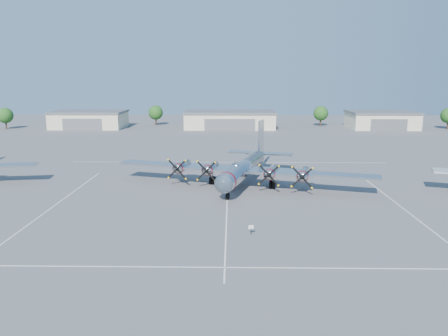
{
  "coord_description": "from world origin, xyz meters",
  "views": [
    {
      "loc": [
        0.54,
        -57.0,
        16.12
      ],
      "look_at": [
        -0.52,
        4.52,
        3.2
      ],
      "focal_mm": 35.0,
      "sensor_mm": 36.0,
      "label": 1
    }
  ],
  "objects_px": {
    "hangar_center": "(230,120)",
    "tree_far_west": "(5,116)",
    "tree_west": "(156,113)",
    "tree_east": "(321,113)",
    "main_bomber_b29": "(245,184)",
    "hangar_west": "(89,119)",
    "info_placard": "(251,228)",
    "hangar_east": "(381,120)"
  },
  "relations": [
    {
      "from": "tree_far_west",
      "to": "main_bomber_b29",
      "type": "bearing_deg",
      "value": -43.97
    },
    {
      "from": "hangar_center",
      "to": "tree_west",
      "type": "relative_size",
      "value": 4.31
    },
    {
      "from": "tree_west",
      "to": "info_placard",
      "type": "bearing_deg",
      "value": -75.15
    },
    {
      "from": "hangar_center",
      "to": "hangar_east",
      "type": "distance_m",
      "value": 48.0
    },
    {
      "from": "tree_far_west",
      "to": "tree_east",
      "type": "distance_m",
      "value": 100.5
    },
    {
      "from": "hangar_west",
      "to": "hangar_center",
      "type": "xyz_separation_m",
      "value": [
        45.0,
        -0.0,
        -0.0
      ]
    },
    {
      "from": "tree_far_west",
      "to": "main_bomber_b29",
      "type": "relative_size",
      "value": 0.17
    },
    {
      "from": "tree_west",
      "to": "main_bomber_b29",
      "type": "distance_m",
      "value": 86.64
    },
    {
      "from": "tree_east",
      "to": "hangar_east",
      "type": "bearing_deg",
      "value": -18.54
    },
    {
      "from": "hangar_center",
      "to": "tree_far_west",
      "type": "relative_size",
      "value": 4.31
    },
    {
      "from": "hangar_west",
      "to": "tree_far_west",
      "type": "distance_m",
      "value": 25.36
    },
    {
      "from": "hangar_east",
      "to": "tree_far_west",
      "type": "bearing_deg",
      "value": -178.08
    },
    {
      "from": "hangar_west",
      "to": "main_bomber_b29",
      "type": "relative_size",
      "value": 0.58
    },
    {
      "from": "tree_far_west",
      "to": "info_placard",
      "type": "height_order",
      "value": "tree_far_west"
    },
    {
      "from": "tree_east",
      "to": "main_bomber_b29",
      "type": "distance_m",
      "value": 84.69
    },
    {
      "from": "info_placard",
      "to": "tree_west",
      "type": "bearing_deg",
      "value": 90.38
    },
    {
      "from": "main_bomber_b29",
      "to": "info_placard",
      "type": "bearing_deg",
      "value": -74.03
    },
    {
      "from": "hangar_east",
      "to": "tree_west",
      "type": "xyz_separation_m",
      "value": [
        -73.0,
        8.04,
        1.51
      ]
    },
    {
      "from": "tree_west",
      "to": "info_placard",
      "type": "xyz_separation_m",
      "value": [
        27.6,
        -104.06,
        -3.47
      ]
    },
    {
      "from": "hangar_east",
      "to": "tree_west",
      "type": "relative_size",
      "value": 3.1
    },
    {
      "from": "hangar_west",
      "to": "tree_far_west",
      "type": "xyz_separation_m",
      "value": [
        -25.0,
        -3.96,
        1.51
      ]
    },
    {
      "from": "tree_far_west",
      "to": "tree_east",
      "type": "xyz_separation_m",
      "value": [
        100.0,
        10.0,
        0.0
      ]
    },
    {
      "from": "hangar_east",
      "to": "info_placard",
      "type": "distance_m",
      "value": 106.24
    },
    {
      "from": "hangar_west",
      "to": "hangar_east",
      "type": "xyz_separation_m",
      "value": [
        93.0,
        0.0,
        0.0
      ]
    },
    {
      "from": "tree_east",
      "to": "tree_west",
      "type": "bearing_deg",
      "value": 177.92
    },
    {
      "from": "tree_east",
      "to": "info_placard",
      "type": "relative_size",
      "value": 6.24
    },
    {
      "from": "hangar_east",
      "to": "tree_east",
      "type": "bearing_deg",
      "value": 161.46
    },
    {
      "from": "hangar_east",
      "to": "main_bomber_b29",
      "type": "height_order",
      "value": "hangar_east"
    },
    {
      "from": "tree_far_west",
      "to": "info_placard",
      "type": "xyz_separation_m",
      "value": [
        72.6,
        -92.06,
        -3.47
      ]
    },
    {
      "from": "tree_west",
      "to": "info_placard",
      "type": "height_order",
      "value": "tree_west"
    },
    {
      "from": "tree_far_west",
      "to": "tree_west",
      "type": "xyz_separation_m",
      "value": [
        45.0,
        12.0,
        0.0
      ]
    },
    {
      "from": "tree_west",
      "to": "tree_east",
      "type": "xyz_separation_m",
      "value": [
        55.0,
        -2.0,
        0.0
      ]
    },
    {
      "from": "tree_far_west",
      "to": "main_bomber_b29",
      "type": "height_order",
      "value": "tree_far_west"
    },
    {
      "from": "hangar_west",
      "to": "hangar_center",
      "type": "relative_size",
      "value": 0.79
    },
    {
      "from": "tree_east",
      "to": "hangar_west",
      "type": "bearing_deg",
      "value": -175.4
    },
    {
      "from": "info_placard",
      "to": "hangar_east",
      "type": "bearing_deg",
      "value": 50.22
    },
    {
      "from": "hangar_center",
      "to": "info_placard",
      "type": "relative_size",
      "value": 26.87
    },
    {
      "from": "tree_far_west",
      "to": "tree_west",
      "type": "relative_size",
      "value": 1.0
    },
    {
      "from": "tree_far_west",
      "to": "tree_west",
      "type": "distance_m",
      "value": 46.57
    },
    {
      "from": "tree_far_west",
      "to": "tree_west",
      "type": "bearing_deg",
      "value": 14.93
    },
    {
      "from": "tree_west",
      "to": "hangar_west",
      "type": "bearing_deg",
      "value": -158.11
    },
    {
      "from": "hangar_east",
      "to": "main_bomber_b29",
      "type": "bearing_deg",
      "value": -121.55
    }
  ]
}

